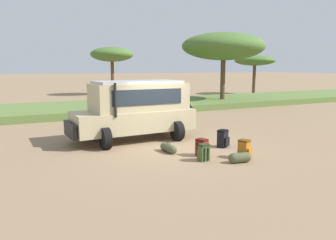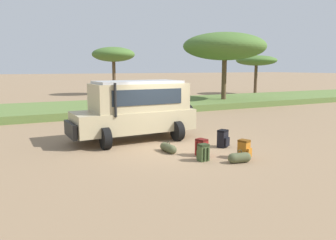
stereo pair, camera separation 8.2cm
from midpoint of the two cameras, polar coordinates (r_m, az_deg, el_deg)
name	(u,v)px [view 2 (the right image)]	position (r m, az deg, el deg)	size (l,w,h in m)	color
ground_plane	(171,148)	(12.25, 0.79, -4.91)	(320.00, 320.00, 0.00)	#8C7051
grass_bank	(94,108)	(23.17, -12.66, 2.07)	(120.00, 7.00, 0.44)	#5B7538
safari_vehicle	(136,109)	(13.53, -5.41, 1.96)	(5.38, 2.83, 2.44)	tan
backpack_beside_front_wheel	(202,148)	(11.22, 6.12, -4.79)	(0.43, 0.44, 0.58)	maroon
backpack_cluster_center	(203,153)	(10.62, 6.35, -5.67)	(0.35, 0.39, 0.56)	#42562D
backpack_near_rear_wheel	(244,149)	(11.16, 13.33, -4.97)	(0.40, 0.48, 0.62)	#B26619
backpack_outermost	(223,139)	(12.50, 9.74, -3.24)	(0.48, 0.48, 0.66)	black
duffel_bag_low_black_case	(239,158)	(10.63, 12.56, -6.42)	(0.77, 0.40, 0.42)	#4C5133
duffel_bag_soft_canvas	(168,148)	(11.65, 0.26, -4.88)	(0.34, 0.88, 0.40)	#4C5133
acacia_tree_far_left	(113,55)	(36.92, -9.41, 11.15)	(4.66, 4.50, 5.20)	brown
acacia_tree_left_mid	(225,47)	(26.92, 9.96, 12.47)	(6.83, 5.97, 5.71)	brown
acacia_tree_centre_back	(256,61)	(38.64, 15.20, 9.92)	(4.52, 4.51, 4.34)	brown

